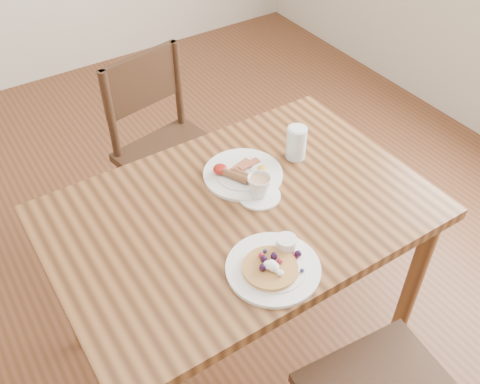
{
  "coord_description": "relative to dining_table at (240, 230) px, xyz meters",
  "views": [
    {
      "loc": [
        -0.67,
        -1.02,
        1.93
      ],
      "look_at": [
        0.0,
        0.0,
        0.82
      ],
      "focal_mm": 40.0,
      "sensor_mm": 36.0,
      "label": 1
    }
  ],
  "objects": [
    {
      "name": "water_glass",
      "position": [
        0.31,
        0.11,
        0.16
      ],
      "size": [
        0.07,
        0.07,
        0.12
      ],
      "primitive_type": "cylinder",
      "color": "silver",
      "rests_on": "dining_table"
    },
    {
      "name": "teacup_saucer",
      "position": [
        0.08,
        0.01,
        0.13
      ],
      "size": [
        0.14,
        0.14,
        0.08
      ],
      "color": "white",
      "rests_on": "dining_table"
    },
    {
      "name": "ground",
      "position": [
        0.0,
        0.0,
        -0.65
      ],
      "size": [
        5.0,
        5.0,
        0.0
      ],
      "primitive_type": "plane",
      "color": "#522E17",
      "rests_on": "ground"
    },
    {
      "name": "breakfast_plate",
      "position": [
        0.09,
        0.13,
        0.11
      ],
      "size": [
        0.27,
        0.27,
        0.04
      ],
      "color": "white",
      "rests_on": "dining_table"
    },
    {
      "name": "dining_table",
      "position": [
        0.0,
        0.0,
        0.0
      ],
      "size": [
        1.2,
        0.8,
        0.75
      ],
      "color": "brown",
      "rests_on": "ground"
    },
    {
      "name": "pancake_plate",
      "position": [
        -0.05,
        -0.26,
        0.11
      ],
      "size": [
        0.27,
        0.27,
        0.06
      ],
      "color": "white",
      "rests_on": "dining_table"
    },
    {
      "name": "chair_far",
      "position": [
        0.09,
        0.73,
        -0.16
      ],
      "size": [
        0.49,
        0.49,
        0.88
      ],
      "rotation": [
        0.0,
        0.0,
        3.33
      ],
      "color": "#3A1F15",
      "rests_on": "ground"
    }
  ]
}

